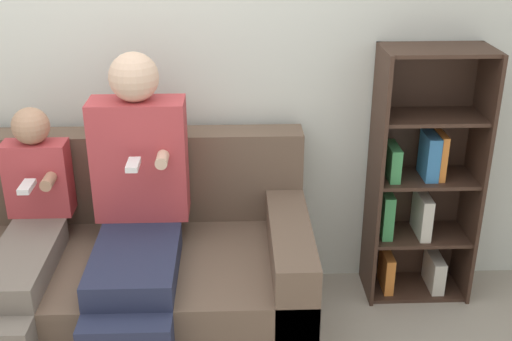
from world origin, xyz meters
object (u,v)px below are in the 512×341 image
object	(u,v)px
couch	(75,278)
bookshelf	(420,184)
adult_seated	(136,213)
child_seated	(24,252)

from	to	relation	value
couch	bookshelf	distance (m)	1.71
adult_seated	child_seated	xyz separation A→B (m)	(-0.47, -0.07, -0.14)
adult_seated	child_seated	distance (m)	0.49
adult_seated	couch	bearing A→B (deg)	163.84
child_seated	bookshelf	world-z (taller)	bookshelf
couch	child_seated	xyz separation A→B (m)	(-0.15, -0.16, 0.24)
couch	child_seated	bearing A→B (deg)	-132.50
couch	adult_seated	xyz separation A→B (m)	(0.32, -0.09, 0.38)
couch	adult_seated	world-z (taller)	adult_seated
couch	bookshelf	bearing A→B (deg)	11.15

